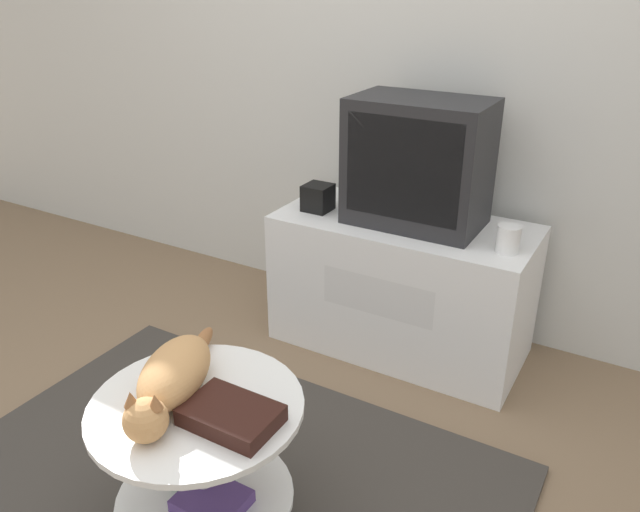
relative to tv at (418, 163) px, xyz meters
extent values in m
cube|color=silver|center=(-0.18, 0.32, 0.47)|extent=(8.00, 0.05, 2.60)
cube|color=white|center=(-0.03, -0.01, -0.54)|extent=(1.06, 0.49, 0.58)
cube|color=silver|center=(-0.03, -0.25, -0.48)|extent=(0.47, 0.01, 0.16)
cube|color=#232326|center=(0.00, 0.00, 0.00)|extent=(0.53, 0.33, 0.50)
cube|color=black|center=(0.00, -0.16, 0.01)|extent=(0.45, 0.01, 0.39)
cube|color=black|center=(-0.41, -0.07, -0.19)|extent=(0.11, 0.11, 0.11)
cylinder|color=white|center=(0.40, -0.10, -0.20)|extent=(0.08, 0.08, 0.10)
cylinder|color=#B7B7BC|center=(-0.09, -1.26, -0.59)|extent=(0.04, 0.04, 0.45)
cylinder|color=white|center=(-0.09, -1.26, -0.67)|extent=(0.50, 0.50, 0.01)
cylinder|color=white|center=(-0.09, -1.26, -0.36)|extent=(0.57, 0.57, 0.02)
cube|color=#51387A|center=(-0.04, -1.29, -0.65)|extent=(0.18, 0.15, 0.04)
cube|color=#1E664C|center=(-0.11, -1.24, -0.66)|extent=(0.15, 0.11, 0.02)
cube|color=black|center=(0.04, -1.27, -0.32)|extent=(0.23, 0.16, 0.05)
ellipsoid|color=tan|center=(-0.17, -1.24, -0.28)|extent=(0.26, 0.35, 0.13)
sphere|color=tan|center=(-0.10, -1.42, -0.29)|extent=(0.11, 0.11, 0.11)
cone|color=#996038|center=(-0.07, -1.41, -0.23)|extent=(0.04, 0.04, 0.04)
cone|color=#996038|center=(-0.13, -1.43, -0.23)|extent=(0.04, 0.04, 0.04)
ellipsoid|color=#996038|center=(-0.24, -1.05, -0.32)|extent=(0.09, 0.15, 0.04)
camera|label=1|loc=(0.86, -2.23, 0.69)|focal=35.00mm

